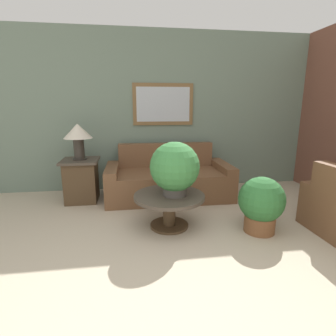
% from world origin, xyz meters
% --- Properties ---
extents(wall_back, '(7.45, 0.09, 2.60)m').
position_xyz_m(wall_back, '(0.00, 3.22, 1.30)').
color(wall_back, slate).
rests_on(wall_back, ground_plane).
extents(couch_main, '(1.91, 0.89, 0.81)m').
position_xyz_m(couch_main, '(0.23, 2.66, 0.27)').
color(couch_main, brown).
rests_on(couch_main, ground_plane).
extents(coffee_table, '(0.83, 0.83, 0.40)m').
position_xyz_m(coffee_table, '(0.08, 1.59, 0.29)').
color(coffee_table, '#4C3823').
rests_on(coffee_table, ground_plane).
extents(side_table, '(0.53, 0.53, 0.64)m').
position_xyz_m(side_table, '(-1.09, 2.64, 0.33)').
color(side_table, '#4C3823').
rests_on(side_table, ground_plane).
extents(table_lamp, '(0.41, 0.41, 0.52)m').
position_xyz_m(table_lamp, '(-1.09, 2.64, 1.01)').
color(table_lamp, '#2D2823').
rests_on(table_lamp, side_table).
extents(potted_plant_on_table, '(0.57, 0.57, 0.62)m').
position_xyz_m(potted_plant_on_table, '(0.14, 1.57, 0.72)').
color(potted_plant_on_table, '#4C4742').
rests_on(potted_plant_on_table, coffee_table).
extents(potted_plant_floor, '(0.51, 0.51, 0.64)m').
position_xyz_m(potted_plant_floor, '(1.09, 1.32, 0.34)').
color(potted_plant_floor, brown).
rests_on(potted_plant_floor, ground_plane).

